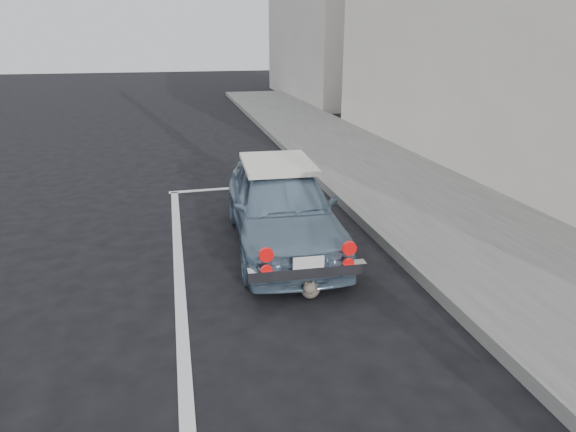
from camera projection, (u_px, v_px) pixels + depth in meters
name	position (u px, v px, depth m)	size (l,w,h in m)	color
sidewalk	(540.00, 275.00, 5.60)	(2.80, 40.00, 0.15)	#61615C
building_far	(329.00, 5.00, 21.31)	(3.50, 10.00, 8.00)	#B7AFA6
pline_front	(250.00, 187.00, 9.14)	(3.00, 0.12, 0.01)	silver
pline_side	(179.00, 280.00, 5.64)	(0.12, 7.00, 0.01)	silver
retro_coupe	(282.00, 205.00, 6.43)	(1.49, 3.36, 1.12)	slate
cat	(310.00, 286.00, 5.25)	(0.33, 0.49, 0.28)	#6C5F52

